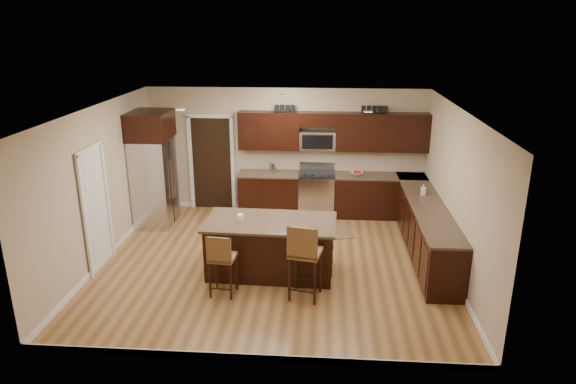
# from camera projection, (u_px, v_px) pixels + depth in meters

# --- Properties ---
(floor) EXTENTS (6.00, 6.00, 0.00)m
(floor) POSITION_uv_depth(u_px,v_px,m) (274.00, 263.00, 8.99)
(floor) COLOR olive
(floor) RESTS_ON ground
(ceiling) EXTENTS (6.00, 6.00, 0.00)m
(ceiling) POSITION_uv_depth(u_px,v_px,m) (273.00, 109.00, 8.13)
(ceiling) COLOR silver
(ceiling) RESTS_ON wall_back
(wall_back) EXTENTS (6.00, 0.00, 6.00)m
(wall_back) POSITION_uv_depth(u_px,v_px,m) (286.00, 150.00, 11.16)
(wall_back) COLOR #C3AB8C
(wall_back) RESTS_ON floor
(wall_left) EXTENTS (0.00, 5.50, 5.50)m
(wall_left) POSITION_uv_depth(u_px,v_px,m) (99.00, 186.00, 8.77)
(wall_left) COLOR #C3AB8C
(wall_left) RESTS_ON floor
(wall_right) EXTENTS (0.00, 5.50, 5.50)m
(wall_right) POSITION_uv_depth(u_px,v_px,m) (457.00, 194.00, 8.36)
(wall_right) COLOR #C3AB8C
(wall_right) RESTS_ON floor
(base_cabinets) EXTENTS (4.02, 3.96, 0.92)m
(base_cabinets) POSITION_uv_depth(u_px,v_px,m) (378.00, 212.00, 10.08)
(base_cabinets) COLOR black
(base_cabinets) RESTS_ON floor
(upper_cabinets) EXTENTS (4.00, 0.33, 0.80)m
(upper_cabinets) POSITION_uv_depth(u_px,v_px,m) (335.00, 131.00, 10.78)
(upper_cabinets) COLOR black
(upper_cabinets) RESTS_ON wall_back
(range) EXTENTS (0.76, 0.64, 1.11)m
(range) POSITION_uv_depth(u_px,v_px,m) (316.00, 194.00, 11.11)
(range) COLOR silver
(range) RESTS_ON floor
(microwave) EXTENTS (0.76, 0.31, 0.40)m
(microwave) POSITION_uv_depth(u_px,v_px,m) (318.00, 140.00, 10.89)
(microwave) COLOR silver
(microwave) RESTS_ON upper_cabinets
(doorway) EXTENTS (0.85, 0.03, 2.06)m
(doorway) POSITION_uv_depth(u_px,v_px,m) (212.00, 163.00, 11.36)
(doorway) COLOR black
(doorway) RESTS_ON floor
(pantry_door) EXTENTS (0.03, 0.80, 2.04)m
(pantry_door) POSITION_uv_depth(u_px,v_px,m) (95.00, 210.00, 8.59)
(pantry_door) COLOR white
(pantry_door) RESTS_ON floor
(letter_decor) EXTENTS (2.20, 0.03, 0.15)m
(letter_decor) POSITION_uv_depth(u_px,v_px,m) (329.00, 109.00, 10.65)
(letter_decor) COLOR black
(letter_decor) RESTS_ON upper_cabinets
(island) EXTENTS (2.17, 1.19, 0.92)m
(island) POSITION_uv_depth(u_px,v_px,m) (271.00, 248.00, 8.54)
(island) COLOR black
(island) RESTS_ON floor
(stool_left) EXTENTS (0.41, 0.41, 1.02)m
(stool_left) POSITION_uv_depth(u_px,v_px,m) (221.00, 258.00, 7.73)
(stool_left) COLOR brown
(stool_left) RESTS_ON floor
(stool_right) EXTENTS (0.54, 0.54, 1.22)m
(stool_right) POSITION_uv_depth(u_px,v_px,m) (304.00, 253.00, 7.59)
(stool_right) COLOR brown
(stool_right) RESTS_ON floor
(refrigerator) EXTENTS (0.79, 0.96, 2.35)m
(refrigerator) POSITION_uv_depth(u_px,v_px,m) (153.00, 168.00, 10.38)
(refrigerator) COLOR silver
(refrigerator) RESTS_ON floor
(floor_mat) EXTENTS (1.14, 0.91, 0.01)m
(floor_mat) POSITION_uv_depth(u_px,v_px,m) (327.00, 233.00, 10.22)
(floor_mat) COLOR brown
(floor_mat) RESTS_ON floor
(fruit_bowl) EXTENTS (0.27, 0.27, 0.06)m
(fruit_bowl) POSITION_uv_depth(u_px,v_px,m) (357.00, 173.00, 10.90)
(fruit_bowl) COLOR silver
(fruit_bowl) RESTS_ON base_cabinets
(soap_bottle) EXTENTS (0.11, 0.11, 0.21)m
(soap_bottle) POSITION_uv_depth(u_px,v_px,m) (423.00, 189.00, 9.62)
(soap_bottle) COLOR #B2B2B2
(soap_bottle) RESTS_ON base_cabinets
(canister_tall) EXTENTS (0.12, 0.12, 0.21)m
(canister_tall) POSITION_uv_depth(u_px,v_px,m) (272.00, 168.00, 11.00)
(canister_tall) COLOR silver
(canister_tall) RESTS_ON base_cabinets
(canister_short) EXTENTS (0.11, 0.11, 0.14)m
(canister_short) POSITION_uv_depth(u_px,v_px,m) (273.00, 170.00, 11.01)
(canister_short) COLOR silver
(canister_short) RESTS_ON base_cabinets
(island_jar) EXTENTS (0.10, 0.10, 0.10)m
(island_jar) POSITION_uv_depth(u_px,v_px,m) (240.00, 217.00, 8.41)
(island_jar) COLOR white
(island_jar) RESTS_ON island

